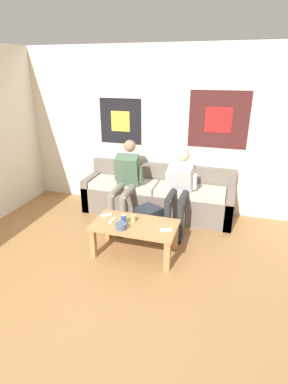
{
  "coord_description": "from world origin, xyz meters",
  "views": [
    {
      "loc": [
        1.24,
        -1.88,
        2.2
      ],
      "look_at": [
        0.17,
        1.66,
        0.68
      ],
      "focal_mm": 28.0,
      "sensor_mm": 36.0,
      "label": 1
    }
  ],
  "objects_px": {
    "pillar_candle": "(133,218)",
    "backpack": "(148,221)",
    "person_seated_teen": "(179,187)",
    "ceramic_bowl": "(121,226)",
    "coffee_table": "(135,229)",
    "person_seated_adult": "(125,180)",
    "couch": "(157,197)",
    "game_controller_near_left": "(166,230)",
    "game_controller_near_right": "(113,220)",
    "game_controller_far_center": "(106,215)",
    "drink_can_blue": "(124,219)"
  },
  "relations": [
    {
      "from": "pillar_candle",
      "to": "game_controller_near_right",
      "type": "bearing_deg",
      "value": -162.71
    },
    {
      "from": "game_controller_near_left",
      "to": "game_controller_near_right",
      "type": "relative_size",
      "value": 0.98
    },
    {
      "from": "person_seated_teen",
      "to": "backpack",
      "type": "height_order",
      "value": "person_seated_teen"
    },
    {
      "from": "ceramic_bowl",
      "to": "game_controller_near_right",
      "type": "relative_size",
      "value": 0.96
    },
    {
      "from": "game_controller_near_right",
      "to": "ceramic_bowl",
      "type": "bearing_deg",
      "value": -41.69
    },
    {
      "from": "ceramic_bowl",
      "to": "person_seated_adult",
      "type": "bearing_deg",
      "value": 106.98
    },
    {
      "from": "coffee_table",
      "to": "backpack",
      "type": "relative_size",
      "value": 2.61
    },
    {
      "from": "couch",
      "to": "drink_can_blue",
      "type": "xyz_separation_m",
      "value": [
        -0.12,
        -1.23,
        0.19
      ]
    },
    {
      "from": "drink_can_blue",
      "to": "game_controller_near_right",
      "type": "bearing_deg",
      "value": 170.85
    },
    {
      "from": "ceramic_bowl",
      "to": "pillar_candle",
      "type": "relative_size",
      "value": 1.49
    },
    {
      "from": "pillar_candle",
      "to": "backpack",
      "type": "bearing_deg",
      "value": 83.47
    },
    {
      "from": "coffee_table",
      "to": "ceramic_bowl",
      "type": "height_order",
      "value": "ceramic_bowl"
    },
    {
      "from": "ceramic_bowl",
      "to": "game_controller_near_left",
      "type": "bearing_deg",
      "value": 12.04
    },
    {
      "from": "pillar_candle",
      "to": "game_controller_near_right",
      "type": "distance_m",
      "value": 0.26
    },
    {
      "from": "person_seated_adult",
      "to": "ceramic_bowl",
      "type": "distance_m",
      "value": 1.08
    },
    {
      "from": "game_controller_near_left",
      "to": "drink_can_blue",
      "type": "bearing_deg",
      "value": 178.71
    },
    {
      "from": "coffee_table",
      "to": "game_controller_near_right",
      "type": "bearing_deg",
      "value": -177.59
    },
    {
      "from": "person_seated_adult",
      "to": "game_controller_near_right",
      "type": "bearing_deg",
      "value": -80.7
    },
    {
      "from": "game_controller_far_center",
      "to": "game_controller_near_right",
      "type": "bearing_deg",
      "value": -40.79
    },
    {
      "from": "person_seated_teen",
      "to": "game_controller_near_left",
      "type": "xyz_separation_m",
      "value": [
        0.02,
        -0.91,
        -0.2
      ]
    },
    {
      "from": "couch",
      "to": "game_controller_near_right",
      "type": "height_order",
      "value": "couch"
    },
    {
      "from": "person_seated_adult",
      "to": "backpack",
      "type": "height_order",
      "value": "person_seated_adult"
    },
    {
      "from": "person_seated_adult",
      "to": "backpack",
      "type": "relative_size",
      "value": 3.0
    },
    {
      "from": "couch",
      "to": "backpack",
      "type": "distance_m",
      "value": 0.65
    },
    {
      "from": "pillar_candle",
      "to": "game_controller_near_right",
      "type": "xyz_separation_m",
      "value": [
        -0.25,
        -0.08,
        -0.03
      ]
    },
    {
      "from": "person_seated_adult",
      "to": "game_controller_far_center",
      "type": "xyz_separation_m",
      "value": [
        -0.0,
        -0.74,
        -0.23
      ]
    },
    {
      "from": "coffee_table",
      "to": "person_seated_teen",
      "type": "bearing_deg",
      "value": 65.77
    },
    {
      "from": "pillar_candle",
      "to": "couch",
      "type": "bearing_deg",
      "value": 88.86
    },
    {
      "from": "game_controller_near_left",
      "to": "person_seated_adult",
      "type": "bearing_deg",
      "value": 132.92
    },
    {
      "from": "coffee_table",
      "to": "game_controller_near_left",
      "type": "relative_size",
      "value": 7.32
    },
    {
      "from": "coffee_table",
      "to": "backpack",
      "type": "bearing_deg",
      "value": 88.18
    },
    {
      "from": "couch",
      "to": "game_controller_near_right",
      "type": "bearing_deg",
      "value": -102.56
    },
    {
      "from": "coffee_table",
      "to": "backpack",
      "type": "xyz_separation_m",
      "value": [
        0.02,
        0.56,
        -0.16
      ]
    },
    {
      "from": "person_seated_teen",
      "to": "ceramic_bowl",
      "type": "distance_m",
      "value": 1.16
    },
    {
      "from": "backpack",
      "to": "pillar_candle",
      "type": "distance_m",
      "value": 0.57
    },
    {
      "from": "person_seated_teen",
      "to": "game_controller_near_left",
      "type": "height_order",
      "value": "person_seated_teen"
    },
    {
      "from": "person_seated_teen",
      "to": "game_controller_far_center",
      "type": "relative_size",
      "value": 8.67
    },
    {
      "from": "person_seated_teen",
      "to": "ceramic_bowl",
      "type": "xyz_separation_m",
      "value": [
        -0.51,
        -1.03,
        -0.17
      ]
    },
    {
      "from": "coffee_table",
      "to": "game_controller_near_right",
      "type": "height_order",
      "value": "game_controller_near_right"
    },
    {
      "from": "couch",
      "to": "coffee_table",
      "type": "xyz_separation_m",
      "value": [
        0.02,
        -1.2,
        0.05
      ]
    },
    {
      "from": "person_seated_adult",
      "to": "person_seated_teen",
      "type": "relative_size",
      "value": 1.07
    },
    {
      "from": "coffee_table",
      "to": "ceramic_bowl",
      "type": "xyz_separation_m",
      "value": [
        -0.12,
        -0.16,
        0.12
      ]
    },
    {
      "from": "couch",
      "to": "ceramic_bowl",
      "type": "relative_size",
      "value": 16.82
    },
    {
      "from": "couch",
      "to": "person_seated_adult",
      "type": "height_order",
      "value": "person_seated_adult"
    },
    {
      "from": "coffee_table",
      "to": "pillar_candle",
      "type": "xyz_separation_m",
      "value": [
        -0.04,
        0.06,
        0.12
      ]
    },
    {
      "from": "person_seated_adult",
      "to": "backpack",
      "type": "distance_m",
      "value": 0.72
    },
    {
      "from": "person_seated_adult",
      "to": "ceramic_bowl",
      "type": "bearing_deg",
      "value": -73.02
    },
    {
      "from": "ceramic_bowl",
      "to": "game_controller_near_right",
      "type": "bearing_deg",
      "value": 138.31
    },
    {
      "from": "coffee_table",
      "to": "backpack",
      "type": "height_order",
      "value": "coffee_table"
    },
    {
      "from": "game_controller_near_right",
      "to": "person_seated_adult",
      "type": "bearing_deg",
      "value": 99.3
    }
  ]
}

